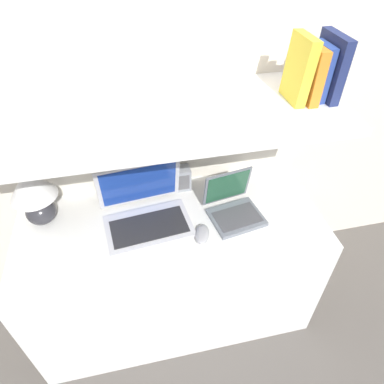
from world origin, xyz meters
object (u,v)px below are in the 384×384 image
(laptop_small, at_px, (233,207))
(book_blue, at_px, (319,72))
(book_yellow, at_px, (299,69))
(laptop_large, at_px, (145,212))
(table_lamp, at_px, (33,192))
(computer_mouse, at_px, (202,234))
(book_orange, at_px, (309,73))
(book_navy, at_px, (330,67))
(router_box, at_px, (180,178))

(laptop_small, height_order, book_blue, book_blue)
(book_blue, height_order, book_yellow, book_yellow)
(laptop_large, distance_m, book_yellow, 0.86)
(table_lamp, relative_size, computer_mouse, 2.29)
(laptop_large, bearing_deg, book_orange, 2.39)
(table_lamp, bearing_deg, book_yellow, -3.78)
(book_blue, bearing_deg, book_navy, 0.00)
(table_lamp, relative_size, laptop_small, 1.11)
(book_navy, bearing_deg, table_lamp, 176.61)
(book_blue, height_order, book_orange, same)
(book_yellow, bearing_deg, book_orange, -0.00)
(table_lamp, distance_m, book_orange, 1.22)
(table_lamp, relative_size, laptop_large, 0.72)
(laptop_small, distance_m, book_navy, 0.70)
(laptop_large, height_order, laptop_small, laptop_large)
(laptop_large, relative_size, computer_mouse, 3.19)
(laptop_large, bearing_deg, computer_mouse, -33.44)
(book_navy, distance_m, book_orange, 0.08)
(laptop_large, distance_m, book_navy, 0.96)
(book_yellow, bearing_deg, laptop_large, -177.43)
(book_navy, height_order, book_yellow, book_yellow)
(router_box, xyz_separation_m, book_navy, (0.56, -0.16, 0.58))
(book_navy, relative_size, book_blue, 1.15)
(router_box, height_order, book_navy, book_navy)
(router_box, bearing_deg, computer_mouse, -84.45)
(table_lamp, xyz_separation_m, router_box, (0.65, 0.09, -0.12))
(laptop_small, xyz_separation_m, book_blue, (0.32, 0.07, 0.58))
(book_orange, bearing_deg, table_lamp, 176.37)
(table_lamp, height_order, computer_mouse, table_lamp)
(laptop_small, distance_m, computer_mouse, 0.21)
(book_navy, height_order, book_orange, book_navy)
(laptop_large, bearing_deg, router_box, 44.66)
(book_orange, bearing_deg, book_yellow, 180.00)
(book_blue, xyz_separation_m, book_yellow, (-0.09, 0.00, 0.02))
(table_lamp, xyz_separation_m, laptop_small, (0.86, -0.14, -0.13))
(router_box, distance_m, book_navy, 0.83)
(laptop_large, xyz_separation_m, router_box, (0.19, 0.19, 0.00))
(book_yellow, bearing_deg, book_blue, -0.00)
(table_lamp, relative_size, book_orange, 1.40)
(book_yellow, bearing_deg, laptop_small, -162.41)
(router_box, height_order, book_yellow, book_yellow)
(book_navy, distance_m, book_blue, 0.04)
(book_blue, bearing_deg, router_box, 162.54)
(laptop_large, height_order, book_blue, book_blue)
(book_blue, bearing_deg, laptop_small, -167.10)
(book_yellow, bearing_deg, table_lamp, 176.22)
(book_orange, bearing_deg, book_navy, 0.00)
(book_orange, xyz_separation_m, book_yellow, (-0.05, 0.00, 0.02))
(laptop_large, xyz_separation_m, book_yellow, (0.63, 0.03, 0.59))
(laptop_small, bearing_deg, book_blue, 12.90)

